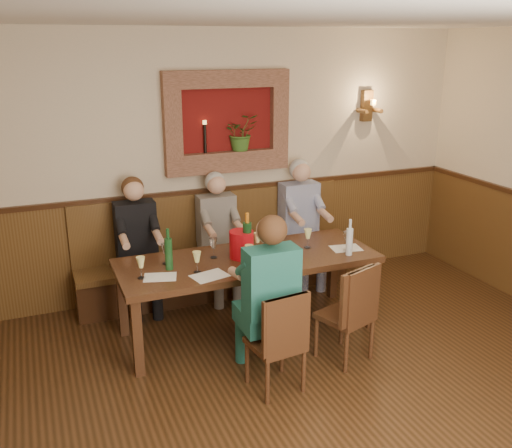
# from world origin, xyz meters

# --- Properties ---
(room_shell) EXTENTS (6.04, 6.04, 2.82)m
(room_shell) POSITION_xyz_m (0.00, 0.00, 1.89)
(room_shell) COLOR beige
(room_shell) RESTS_ON ground
(wainscoting) EXTENTS (6.02, 6.02, 1.15)m
(wainscoting) POSITION_xyz_m (0.00, -0.00, 0.59)
(wainscoting) COLOR #513317
(wainscoting) RESTS_ON ground
(wall_niche) EXTENTS (1.36, 0.30, 1.06)m
(wall_niche) POSITION_xyz_m (0.24, 2.94, 1.81)
(wall_niche) COLOR #630F0E
(wall_niche) RESTS_ON ground
(wall_sconce) EXTENTS (0.25, 0.20, 0.35)m
(wall_sconce) POSITION_xyz_m (1.90, 2.93, 1.94)
(wall_sconce) COLOR #513317
(wall_sconce) RESTS_ON ground
(dining_table) EXTENTS (2.40, 0.90, 0.75)m
(dining_table) POSITION_xyz_m (0.00, 1.85, 0.68)
(dining_table) COLOR #371A10
(dining_table) RESTS_ON ground
(bench) EXTENTS (3.00, 0.45, 1.11)m
(bench) POSITION_xyz_m (0.00, 2.79, 0.33)
(bench) COLOR #381E0F
(bench) RESTS_ON ground
(chair_near_left) EXTENTS (0.43, 0.43, 0.87)m
(chair_near_left) POSITION_xyz_m (-0.14, 0.87, 0.25)
(chair_near_left) COLOR #371A10
(chair_near_left) RESTS_ON ground
(chair_near_right) EXTENTS (0.50, 0.50, 0.90)m
(chair_near_right) POSITION_xyz_m (0.60, 1.06, 0.26)
(chair_near_right) COLOR #371A10
(chair_near_right) RESTS_ON ground
(person_bench_left) EXTENTS (0.40, 0.50, 1.39)m
(person_bench_left) POSITION_xyz_m (-0.86, 2.69, 0.57)
(person_bench_left) COLOR black
(person_bench_left) RESTS_ON ground
(person_bench_mid) EXTENTS (0.40, 0.48, 1.37)m
(person_bench_mid) POSITION_xyz_m (-0.00, 2.69, 0.56)
(person_bench_mid) COLOR #5C5554
(person_bench_mid) RESTS_ON ground
(person_bench_right) EXTENTS (0.42, 0.52, 1.43)m
(person_bench_right) POSITION_xyz_m (0.98, 2.69, 0.59)
(person_bench_right) COLOR navy
(person_bench_right) RESTS_ON ground
(person_chair_front) EXTENTS (0.42, 0.52, 1.43)m
(person_chair_front) POSITION_xyz_m (-0.15, 1.07, 0.59)
(person_chair_front) COLOR #184E54
(person_chair_front) RESTS_ON ground
(spittoon_bucket) EXTENTS (0.28, 0.28, 0.25)m
(spittoon_bucket) POSITION_xyz_m (-0.05, 1.88, 0.88)
(spittoon_bucket) COLOR red
(spittoon_bucket) RESTS_ON dining_table
(wine_bottle_green_a) EXTENTS (0.10, 0.10, 0.44)m
(wine_bottle_green_a) POSITION_xyz_m (-0.01, 1.83, 0.93)
(wine_bottle_green_a) COLOR #19471E
(wine_bottle_green_a) RESTS_ON dining_table
(wine_bottle_green_b) EXTENTS (0.09, 0.09, 0.37)m
(wine_bottle_green_b) POSITION_xyz_m (-0.74, 1.85, 0.90)
(wine_bottle_green_b) COLOR #19471E
(wine_bottle_green_b) RESTS_ON dining_table
(water_bottle) EXTENTS (0.08, 0.08, 0.35)m
(water_bottle) POSITION_xyz_m (0.90, 1.57, 0.89)
(water_bottle) COLOR silver
(water_bottle) RESTS_ON dining_table
(tasting_sheet_a) EXTENTS (0.31, 0.26, 0.00)m
(tasting_sheet_a) POSITION_xyz_m (-0.86, 1.70, 0.75)
(tasting_sheet_a) COLOR white
(tasting_sheet_a) RESTS_ON dining_table
(tasting_sheet_b) EXTENTS (0.37, 0.31, 0.00)m
(tasting_sheet_b) POSITION_xyz_m (0.13, 1.61, 0.75)
(tasting_sheet_b) COLOR white
(tasting_sheet_b) RESTS_ON dining_table
(tasting_sheet_c) EXTENTS (0.31, 0.25, 0.00)m
(tasting_sheet_c) POSITION_xyz_m (0.97, 1.73, 0.75)
(tasting_sheet_c) COLOR white
(tasting_sheet_c) RESTS_ON dining_table
(tasting_sheet_d) EXTENTS (0.34, 0.28, 0.00)m
(tasting_sheet_d) POSITION_xyz_m (-0.46, 1.57, 0.75)
(tasting_sheet_d) COLOR white
(tasting_sheet_d) RESTS_ON dining_table
(wine_glass_0) EXTENTS (0.08, 0.08, 0.19)m
(wine_glass_0) POSITION_xyz_m (-0.06, 1.67, 0.85)
(wine_glass_0) COLOR #F2F492
(wine_glass_0) RESTS_ON dining_table
(wine_glass_1) EXTENTS (0.08, 0.08, 0.19)m
(wine_glass_1) POSITION_xyz_m (-0.74, 1.99, 0.85)
(wine_glass_1) COLOR white
(wine_glass_1) RESTS_ON dining_table
(wine_glass_2) EXTENTS (0.08, 0.08, 0.19)m
(wine_glass_2) POSITION_xyz_m (0.94, 1.67, 0.85)
(wine_glass_2) COLOR white
(wine_glass_2) RESTS_ON dining_table
(wine_glass_3) EXTENTS (0.08, 0.08, 0.19)m
(wine_glass_3) POSITION_xyz_m (-0.29, 1.97, 0.85)
(wine_glass_3) COLOR white
(wine_glass_3) RESTS_ON dining_table
(wine_glass_4) EXTENTS (0.08, 0.08, 0.19)m
(wine_glass_4) POSITION_xyz_m (-1.01, 1.74, 0.85)
(wine_glass_4) COLOR #F2F492
(wine_glass_4) RESTS_ON dining_table
(wine_glass_5) EXTENTS (0.08, 0.08, 0.19)m
(wine_glass_5) POSITION_xyz_m (0.14, 1.96, 0.85)
(wine_glass_5) COLOR #F2F492
(wine_glass_5) RESTS_ON dining_table
(wine_glass_6) EXTENTS (0.08, 0.08, 0.19)m
(wine_glass_6) POSITION_xyz_m (0.63, 1.88, 0.85)
(wine_glass_6) COLOR #F2F492
(wine_glass_6) RESTS_ON dining_table
(wine_glass_7) EXTENTS (0.08, 0.08, 0.19)m
(wine_glass_7) POSITION_xyz_m (-0.54, 1.69, 0.85)
(wine_glass_7) COLOR #F2F492
(wine_glass_7) RESTS_ON dining_table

